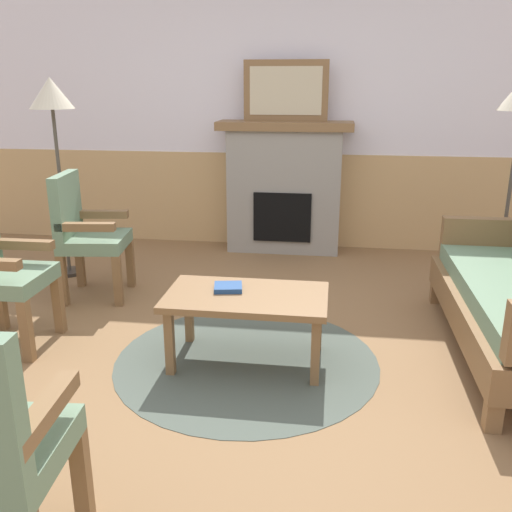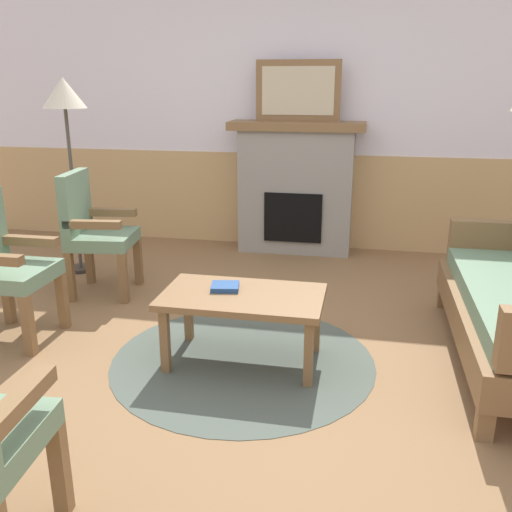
{
  "view_description": "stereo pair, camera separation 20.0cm",
  "coord_description": "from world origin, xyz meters",
  "px_view_note": "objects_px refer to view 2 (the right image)",
  "views": [
    {
      "loc": [
        0.49,
        -3.09,
        1.64
      ],
      "look_at": [
        0.0,
        0.35,
        0.55
      ],
      "focal_mm": 38.99,
      "sensor_mm": 36.0,
      "label": 1
    },
    {
      "loc": [
        0.69,
        -3.06,
        1.64
      ],
      "look_at": [
        0.0,
        0.35,
        0.55
      ],
      "focal_mm": 38.99,
      "sensor_mm": 36.0,
      "label": 2
    }
  ],
  "objects_px": {
    "framed_picture": "(298,91)",
    "armchair_by_window_left": "(93,228)",
    "book_on_table": "(225,287)",
    "armchair_near_fireplace": "(0,261)",
    "fireplace": "(296,187)",
    "floor_lamp_by_chairs": "(65,106)",
    "coffee_table": "(243,302)"
  },
  "relations": [
    {
      "from": "framed_picture",
      "to": "armchair_by_window_left",
      "type": "relative_size",
      "value": 0.82
    },
    {
      "from": "book_on_table",
      "to": "fireplace",
      "type": "bearing_deg",
      "value": 87.06
    },
    {
      "from": "coffee_table",
      "to": "armchair_near_fireplace",
      "type": "bearing_deg",
      "value": 179.39
    },
    {
      "from": "book_on_table",
      "to": "armchair_near_fireplace",
      "type": "relative_size",
      "value": 0.17
    },
    {
      "from": "book_on_table",
      "to": "floor_lamp_by_chairs",
      "type": "bearing_deg",
      "value": 141.98
    },
    {
      "from": "coffee_table",
      "to": "floor_lamp_by_chairs",
      "type": "distance_m",
      "value": 2.53
    },
    {
      "from": "coffee_table",
      "to": "book_on_table",
      "type": "relative_size",
      "value": 5.77
    },
    {
      "from": "framed_picture",
      "to": "coffee_table",
      "type": "xyz_separation_m",
      "value": [
        0.0,
        -2.41,
        -1.17
      ]
    },
    {
      "from": "book_on_table",
      "to": "framed_picture",
      "type": "bearing_deg",
      "value": 87.06
    },
    {
      "from": "armchair_near_fireplace",
      "to": "floor_lamp_by_chairs",
      "type": "bearing_deg",
      "value": 99.12
    },
    {
      "from": "fireplace",
      "to": "book_on_table",
      "type": "relative_size",
      "value": 7.82
    },
    {
      "from": "book_on_table",
      "to": "armchair_near_fireplace",
      "type": "distance_m",
      "value": 1.49
    },
    {
      "from": "fireplace",
      "to": "armchair_near_fireplace",
      "type": "xyz_separation_m",
      "value": [
        -1.61,
        -2.39,
        -0.11
      ]
    },
    {
      "from": "coffee_table",
      "to": "floor_lamp_by_chairs",
      "type": "xyz_separation_m",
      "value": [
        -1.83,
        1.39,
        1.06
      ]
    },
    {
      "from": "framed_picture",
      "to": "floor_lamp_by_chairs",
      "type": "bearing_deg",
      "value": -150.96
    },
    {
      "from": "coffee_table",
      "to": "floor_lamp_by_chairs",
      "type": "height_order",
      "value": "floor_lamp_by_chairs"
    },
    {
      "from": "coffee_table",
      "to": "armchair_by_window_left",
      "type": "relative_size",
      "value": 0.98
    },
    {
      "from": "framed_picture",
      "to": "book_on_table",
      "type": "xyz_separation_m",
      "value": [
        -0.12,
        -2.35,
        -1.1
      ]
    },
    {
      "from": "coffee_table",
      "to": "armchair_near_fireplace",
      "type": "distance_m",
      "value": 1.62
    },
    {
      "from": "coffee_table",
      "to": "framed_picture",
      "type": "bearing_deg",
      "value": 90.1
    },
    {
      "from": "fireplace",
      "to": "coffee_table",
      "type": "distance_m",
      "value": 2.42
    },
    {
      "from": "coffee_table",
      "to": "armchair_by_window_left",
      "type": "xyz_separation_m",
      "value": [
        -1.42,
        0.91,
        0.15
      ]
    },
    {
      "from": "fireplace",
      "to": "floor_lamp_by_chairs",
      "type": "relative_size",
      "value": 0.77
    },
    {
      "from": "fireplace",
      "to": "floor_lamp_by_chairs",
      "type": "xyz_separation_m",
      "value": [
        -1.83,
        -1.01,
        0.8
      ]
    },
    {
      "from": "coffee_table",
      "to": "armchair_near_fireplace",
      "type": "height_order",
      "value": "armchair_near_fireplace"
    },
    {
      "from": "book_on_table",
      "to": "floor_lamp_by_chairs",
      "type": "height_order",
      "value": "floor_lamp_by_chairs"
    },
    {
      "from": "armchair_by_window_left",
      "to": "framed_picture",
      "type": "bearing_deg",
      "value": 46.51
    },
    {
      "from": "fireplace",
      "to": "book_on_table",
      "type": "bearing_deg",
      "value": -92.94
    },
    {
      "from": "fireplace",
      "to": "book_on_table",
      "type": "height_order",
      "value": "fireplace"
    },
    {
      "from": "fireplace",
      "to": "framed_picture",
      "type": "bearing_deg",
      "value": 90.0
    },
    {
      "from": "framed_picture",
      "to": "coffee_table",
      "type": "distance_m",
      "value": 2.68
    },
    {
      "from": "armchair_by_window_left",
      "to": "armchair_near_fireplace",
      "type": "bearing_deg",
      "value": -102.02
    }
  ]
}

